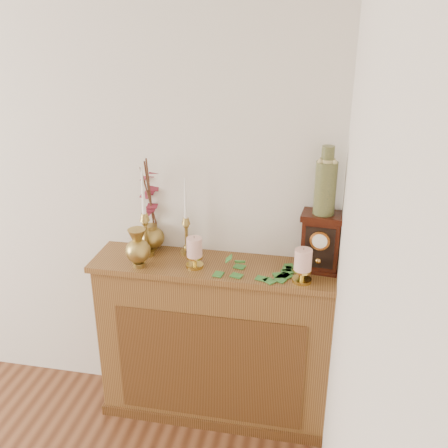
% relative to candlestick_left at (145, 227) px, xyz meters
% --- Properties ---
extents(console_shelf, '(1.24, 0.34, 0.93)m').
position_rel_candlestick_left_xyz_m(console_shelf, '(0.36, -0.03, -0.65)').
color(console_shelf, brown).
rests_on(console_shelf, ground).
extents(candlestick_left, '(0.08, 0.08, 0.47)m').
position_rel_candlestick_left_xyz_m(candlestick_left, '(0.00, 0.00, 0.00)').
color(candlestick_left, '#A38641').
rests_on(candlestick_left, console_shelf).
extents(candlestick_center, '(0.07, 0.07, 0.41)m').
position_rel_candlestick_left_xyz_m(candlestick_center, '(0.20, 0.05, -0.02)').
color(candlestick_center, '#A38641').
rests_on(candlestick_center, console_shelf).
extents(bud_vase, '(0.12, 0.12, 0.20)m').
position_rel_candlestick_left_xyz_m(bud_vase, '(0.00, -0.13, -0.06)').
color(bud_vase, '#A38641').
rests_on(bud_vase, console_shelf).
extents(ginger_jar, '(0.21, 0.22, 0.51)m').
position_rel_candlestick_left_xyz_m(ginger_jar, '(-0.00, 0.11, 0.07)').
color(ginger_jar, '#A38641').
rests_on(ginger_jar, console_shelf).
extents(pillar_candle_left, '(0.09, 0.09, 0.17)m').
position_rel_candlestick_left_xyz_m(pillar_candle_left, '(0.28, -0.08, -0.07)').
color(pillar_candle_left, gold).
rests_on(pillar_candle_left, console_shelf).
extents(pillar_candle_right, '(0.09, 0.09, 0.18)m').
position_rel_candlestick_left_xyz_m(pillar_candle_right, '(0.80, -0.13, -0.06)').
color(pillar_candle_right, gold).
rests_on(pillar_candle_right, console_shelf).
extents(ivy_garland, '(0.42, 0.22, 0.09)m').
position_rel_candlestick_left_xyz_m(ivy_garland, '(0.66, -0.07, -0.14)').
color(ivy_garland, '#30722B').
rests_on(ivy_garland, console_shelf).
extents(mantel_clock, '(0.21, 0.15, 0.29)m').
position_rel_candlestick_left_xyz_m(mantel_clock, '(0.87, 0.01, -0.01)').
color(mantel_clock, '#36150A').
rests_on(mantel_clock, console_shelf).
extents(ceramic_vase, '(0.10, 0.10, 0.32)m').
position_rel_candlestick_left_xyz_m(ceramic_vase, '(0.88, 0.01, 0.28)').
color(ceramic_vase, '#162D22').
rests_on(ceramic_vase, mantel_clock).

